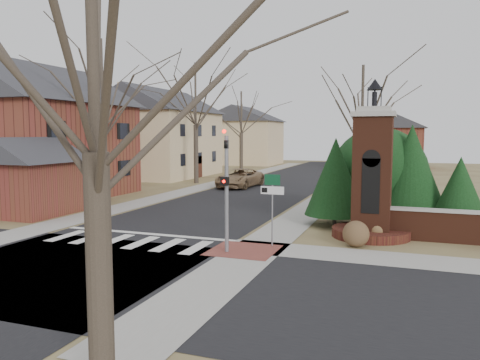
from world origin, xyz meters
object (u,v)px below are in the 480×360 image
at_px(traffic_signal_pole, 226,181).
at_px(brick_gate_monument, 372,185).
at_px(sign_post, 272,196).
at_px(distant_car, 339,160).
at_px(pickup_truck, 240,178).

height_order(traffic_signal_pole, brick_gate_monument, brick_gate_monument).
xyz_separation_m(sign_post, distant_car, (-3.99, 45.93, -1.18)).
height_order(pickup_truck, distant_car, distant_car).
distance_m(brick_gate_monument, distant_car, 43.58).
height_order(sign_post, distant_car, sign_post).
relative_size(traffic_signal_pole, pickup_truck, 0.84).
bearing_deg(distant_car, sign_post, 93.67).
bearing_deg(traffic_signal_pole, brick_gate_monument, 43.24).
bearing_deg(distant_car, brick_gate_monument, 98.48).
xyz_separation_m(sign_post, brick_gate_monument, (3.41, 3.01, 0.22)).
distance_m(brick_gate_monument, pickup_truck, 19.07).
bearing_deg(brick_gate_monument, pickup_truck, 126.62).
distance_m(sign_post, distant_car, 46.11).
bearing_deg(brick_gate_monument, traffic_signal_pole, -136.76).
xyz_separation_m(brick_gate_monument, pickup_truck, (-11.34, 15.26, -1.42)).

